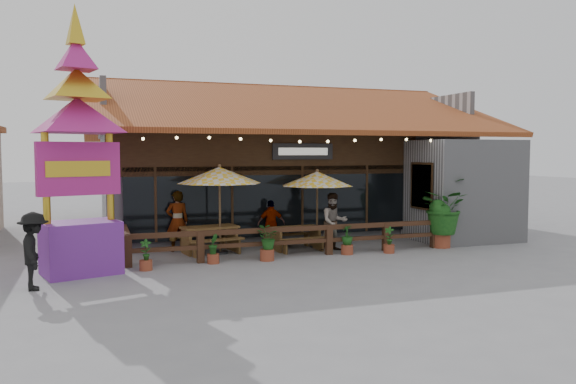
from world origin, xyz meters
name	(u,v)px	position (x,y,z in m)	size (l,w,h in m)	color
ground	(337,251)	(0.00, 0.00, 0.00)	(100.00, 100.00, 0.00)	gray
restaurant_building	(280,175)	(0.26, 6.61, 2.21)	(15.50, 14.73, 6.09)	#9D9DA2
patio_railing	(273,237)	(-2.25, -0.27, 0.61)	(10.00, 2.60, 0.92)	#412417
umbrella_left	(220,176)	(-3.65, 0.78, 2.45)	(2.81, 2.81, 2.81)	brown
umbrella_right	(317,179)	(-0.33, 0.88, 2.28)	(2.66, 2.66, 2.62)	brown
picnic_table_left	(210,235)	(-3.93, 1.03, 0.57)	(1.98, 1.78, 0.84)	brown
picnic_table_right	(296,234)	(-1.17, 0.61, 0.51)	(1.70, 1.51, 0.76)	brown
thai_sign_tower	(78,122)	(-7.71, -0.95, 3.93)	(3.39, 3.39, 7.44)	#702895
tropical_plant	(442,208)	(3.57, -0.52, 1.32)	(1.95, 2.07, 2.30)	brown
diner_a	(177,221)	(-4.85, 1.63, 0.97)	(0.71, 0.47, 1.95)	#362311
diner_b	(334,222)	(-0.07, 0.08, 0.93)	(0.91, 0.71, 1.87)	#362311
diner_c	(271,224)	(-1.76, 1.43, 0.79)	(0.92, 0.38, 1.58)	#362311
pedestrian	(34,251)	(-8.69, -2.42, 0.90)	(1.16, 0.67, 1.80)	black
planter_a	(146,257)	(-6.08, -1.05, 0.35)	(0.34, 0.34, 0.84)	brown
planter_b	(213,250)	(-4.18, -0.72, 0.38)	(0.34, 0.37, 0.84)	brown
planter_c	(267,241)	(-2.60, -0.83, 0.58)	(0.79, 0.75, 1.02)	brown
planter_d	(347,240)	(0.05, -0.67, 0.44)	(0.47, 0.47, 0.92)	brown
planter_e	(389,242)	(1.39, -0.90, 0.35)	(0.35, 0.35, 0.84)	brown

